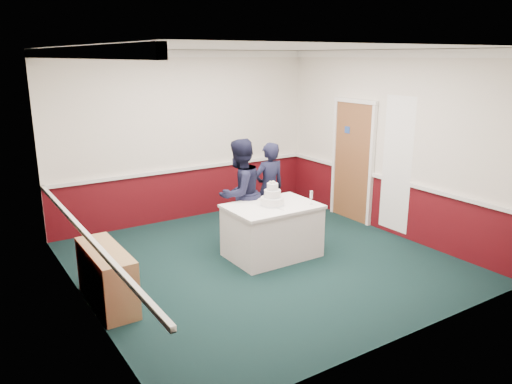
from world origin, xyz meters
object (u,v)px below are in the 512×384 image
cake_table (272,230)px  wedding_cake (272,198)px  person_man (240,193)px  champagne_flute (311,195)px  cake_knife (279,209)px  sideboard (107,277)px  person_woman (269,188)px

cake_table → wedding_cake: size_ratio=3.63×
wedding_cake → person_man: (-0.17, 0.63, -0.05)m
person_man → champagne_flute: bearing=108.8°
cake_knife → person_man: person_man is taller
wedding_cake → person_man: person_man is taller
sideboard → person_woman: person_woman is taller
cake_knife → person_man: bearing=91.6°
wedding_cake → person_woman: size_ratio=0.24×
wedding_cake → cake_knife: 0.23m
wedding_cake → sideboard: bearing=-176.4°
wedding_cake → person_man: 0.66m
cake_knife → person_woman: 1.20m
sideboard → cake_knife: size_ratio=5.45×
sideboard → person_woman: size_ratio=0.78×
cake_knife → champagne_flute: size_ratio=1.07×
sideboard → champagne_flute: bearing=-2.3°
champagne_flute → person_man: (-0.67, 0.91, -0.08)m
sideboard → cake_knife: cake_knife is taller
cake_table → person_man: size_ratio=0.78×
sideboard → wedding_cake: wedding_cake is taller
person_man → person_woman: bearing=-179.5°
wedding_cake → champagne_flute: (0.50, -0.28, 0.03)m
person_woman → cake_table: bearing=60.3°
cake_table → cake_knife: (-0.03, -0.20, 0.39)m
sideboard → cake_table: (2.51, 0.16, 0.05)m
sideboard → person_woman: 3.24m
cake_table → sideboard: bearing=-176.4°
cake_table → person_man: 0.79m
cake_knife → person_man: size_ratio=0.13×
cake_table → person_man: (-0.17, 0.63, 0.45)m
cake_table → champagne_flute: 0.78m
champagne_flute → person_woman: 1.16m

